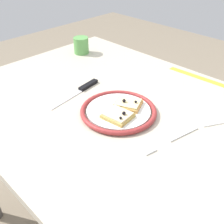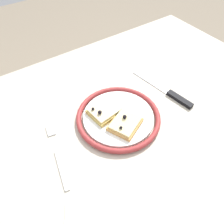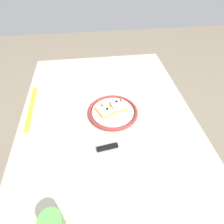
{
  "view_description": "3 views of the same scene",
  "coord_description": "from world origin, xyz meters",
  "px_view_note": "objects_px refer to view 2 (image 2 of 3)",
  "views": [
    {
      "loc": [
        -0.51,
        0.55,
        1.26
      ],
      "look_at": [
        -0.01,
        0.05,
        0.77
      ],
      "focal_mm": 43.55,
      "sensor_mm": 36.0,
      "label": 1
    },
    {
      "loc": [
        -0.25,
        -0.29,
        1.25
      ],
      "look_at": [
        -0.03,
        0.04,
        0.78
      ],
      "focal_mm": 34.09,
      "sensor_mm": 36.0,
      "label": 2
    },
    {
      "loc": [
        0.64,
        -0.06,
        1.42
      ],
      "look_at": [
        0.0,
        0.02,
        0.79
      ],
      "focal_mm": 30.39,
      "sensor_mm": 36.0,
      "label": 3
    }
  ],
  "objects_px": {
    "pizza_slice_far": "(125,124)",
    "fork": "(57,154)",
    "dining_table": "(127,141)",
    "pizza_slice_near": "(104,111)",
    "knife": "(171,94)",
    "plate": "(118,117)"
  },
  "relations": [
    {
      "from": "dining_table",
      "to": "plate",
      "type": "height_order",
      "value": "plate"
    },
    {
      "from": "pizza_slice_near",
      "to": "pizza_slice_far",
      "type": "height_order",
      "value": "same"
    },
    {
      "from": "plate",
      "to": "dining_table",
      "type": "bearing_deg",
      "value": -58.23
    },
    {
      "from": "dining_table",
      "to": "pizza_slice_far",
      "type": "xyz_separation_m",
      "value": [
        -0.02,
        -0.01,
        0.12
      ]
    },
    {
      "from": "dining_table",
      "to": "pizza_slice_near",
      "type": "relative_size",
      "value": 12.8
    },
    {
      "from": "knife",
      "to": "fork",
      "type": "bearing_deg",
      "value": 178.6
    },
    {
      "from": "dining_table",
      "to": "knife",
      "type": "height_order",
      "value": "knife"
    },
    {
      "from": "pizza_slice_near",
      "to": "fork",
      "type": "height_order",
      "value": "pizza_slice_near"
    },
    {
      "from": "plate",
      "to": "fork",
      "type": "distance_m",
      "value": 0.2
    },
    {
      "from": "dining_table",
      "to": "knife",
      "type": "xyz_separation_m",
      "value": [
        0.18,
        0.01,
        0.1
      ]
    },
    {
      "from": "knife",
      "to": "plate",
      "type": "bearing_deg",
      "value": 175.21
    },
    {
      "from": "pizza_slice_far",
      "to": "fork",
      "type": "distance_m",
      "value": 0.2
    },
    {
      "from": "dining_table",
      "to": "knife",
      "type": "bearing_deg",
      "value": 3.32
    },
    {
      "from": "pizza_slice_far",
      "to": "knife",
      "type": "height_order",
      "value": "pizza_slice_far"
    },
    {
      "from": "pizza_slice_far",
      "to": "knife",
      "type": "bearing_deg",
      "value": 6.27
    },
    {
      "from": "dining_table",
      "to": "plate",
      "type": "relative_size",
      "value": 4.79
    },
    {
      "from": "plate",
      "to": "knife",
      "type": "distance_m",
      "value": 0.2
    },
    {
      "from": "dining_table",
      "to": "fork",
      "type": "height_order",
      "value": "fork"
    },
    {
      "from": "dining_table",
      "to": "knife",
      "type": "distance_m",
      "value": 0.21
    },
    {
      "from": "plate",
      "to": "fork",
      "type": "xyz_separation_m",
      "value": [
        -0.2,
        -0.01,
        -0.01
      ]
    },
    {
      "from": "pizza_slice_far",
      "to": "knife",
      "type": "distance_m",
      "value": 0.21
    },
    {
      "from": "pizza_slice_far",
      "to": "plate",
      "type": "bearing_deg",
      "value": 82.93
    }
  ]
}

